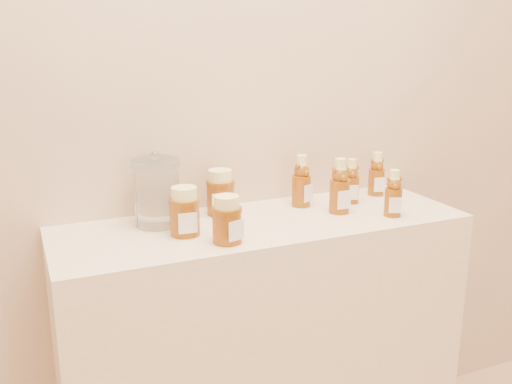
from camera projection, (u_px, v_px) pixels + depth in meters
name	position (u px, v px, depth m)	size (l,w,h in m)	color
wall_back	(237.00, 60.00, 1.71)	(3.50, 0.02, 2.70)	tan
display_table	(263.00, 359.00, 1.77)	(1.20, 0.40, 0.90)	beige
bear_bottle_back_left	(301.00, 177.00, 1.78)	(0.06, 0.06, 0.18)	#6C3308
bear_bottle_back_mid	(351.00, 178.00, 1.82)	(0.06, 0.06, 0.16)	#6C3308
bear_bottle_back_right	(377.00, 171.00, 1.90)	(0.06, 0.06, 0.17)	#6C3308
bear_bottle_front_left	(340.00, 182.00, 1.71)	(0.06, 0.06, 0.19)	#6C3308
bear_bottle_front_right	(394.00, 190.00, 1.68)	(0.05, 0.05, 0.16)	#6C3308
honey_jar_left	(185.00, 211.00, 1.53)	(0.08, 0.08, 0.13)	#6C3308
honey_jar_back	(220.00, 192.00, 1.70)	(0.09, 0.09, 0.14)	#6C3308
honey_jar_front	(227.00, 219.00, 1.47)	(0.08, 0.08, 0.13)	#6C3308
glass_canister	(157.00, 189.00, 1.60)	(0.14, 0.14, 0.21)	white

